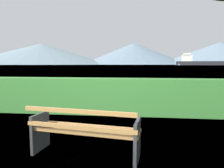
% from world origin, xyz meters
% --- Properties ---
extents(ground_plane, '(1400.00, 1400.00, 0.00)m').
position_xyz_m(ground_plane, '(0.00, 0.00, 0.00)').
color(ground_plane, '#567A38').
extents(water_surface, '(620.00, 620.00, 0.00)m').
position_xyz_m(water_surface, '(0.00, 308.89, 0.00)').
color(water_surface, '#6B8EA3').
rests_on(water_surface, ground_plane).
extents(park_bench, '(1.89, 0.83, 0.87)m').
position_xyz_m(park_bench, '(-0.01, -0.06, 0.43)').
color(park_bench, '#A0703F').
rests_on(park_bench, ground_plane).
extents(hedge_row, '(11.76, 0.63, 1.11)m').
position_xyz_m(hedge_row, '(0.00, 2.84, 0.55)').
color(hedge_row, '#387A33').
rests_on(hedge_row, ground_plane).
extents(cargo_ship_large, '(79.35, 30.47, 16.72)m').
position_xyz_m(cargo_ship_large, '(93.59, 278.65, 4.67)').
color(cargo_ship_large, '#232328').
rests_on(cargo_ship_large, water_surface).
extents(sailboat_mid, '(2.31, 5.98, 1.69)m').
position_xyz_m(sailboat_mid, '(55.64, 243.78, 0.61)').
color(sailboat_mid, '#335693').
rests_on(sailboat_mid, water_surface).
extents(distant_hills, '(889.12, 422.72, 64.89)m').
position_xyz_m(distant_hills, '(-43.00, 573.43, 31.04)').
color(distant_hills, slate).
rests_on(distant_hills, ground_plane).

